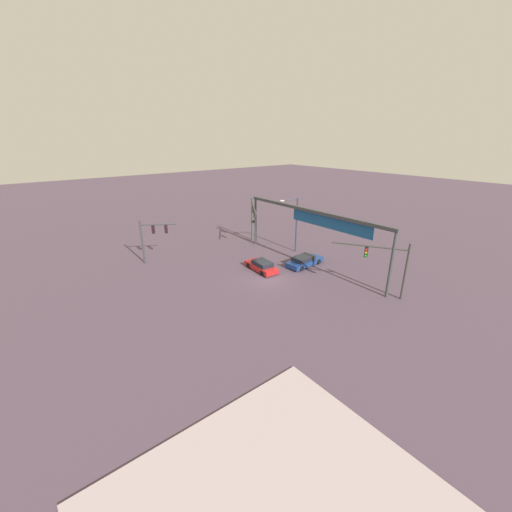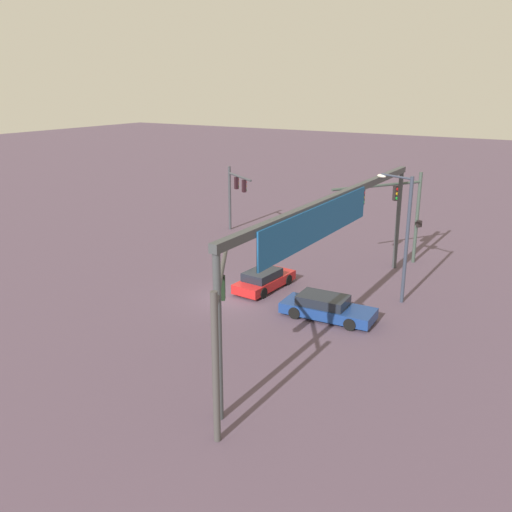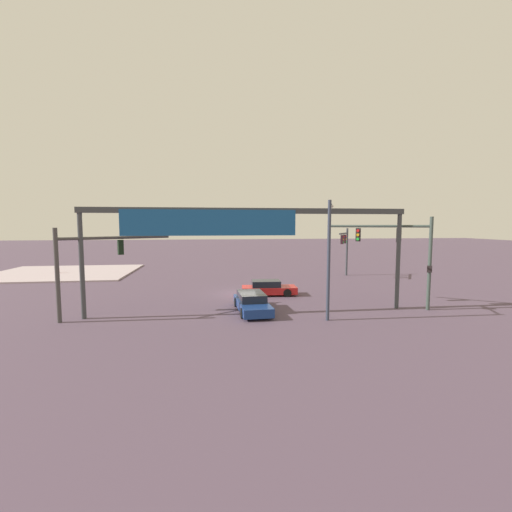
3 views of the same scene
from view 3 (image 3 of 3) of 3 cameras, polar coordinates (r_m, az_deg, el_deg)
ground_plane at (r=28.45m, az=-2.52°, el=-6.29°), size 214.58×214.58×0.00m
sidewalk_corner at (r=45.99m, az=-29.49°, el=-2.46°), size 15.65×13.60×0.15m
traffic_signal_near_corner at (r=22.97m, az=-26.17°, el=-0.22°), size 6.02×3.77×5.52m
traffic_signal_opposite_side at (r=38.51m, az=14.67°, el=1.89°), size 2.43×3.65×5.30m
traffic_signal_cross_street at (r=25.26m, az=23.24°, el=1.48°), size 5.89×4.24×6.22m
streetlamp_curved_arm at (r=20.74m, az=12.11°, el=0.99°), size 1.14×2.36×7.12m
overhead_sign_gantry at (r=21.48m, az=-2.90°, el=5.18°), size 20.64×0.43×6.74m
sedan_car_approaching at (r=27.74m, az=2.06°, el=-5.38°), size 4.47×2.03×1.21m
sedan_car_waiting_far at (r=22.66m, az=-0.67°, el=-7.79°), size 2.16×4.97×1.21m
fire_hydrant_on_curb at (r=45.61m, az=-30.13°, el=-2.02°), size 0.33×0.22×0.71m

